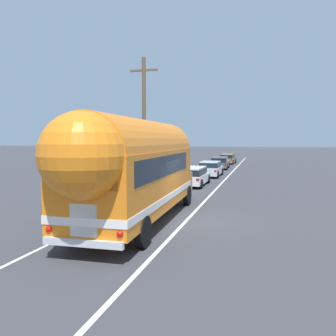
{
  "coord_description": "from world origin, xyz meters",
  "views": [
    {
      "loc": [
        2.96,
        -13.86,
        3.32
      ],
      "look_at": [
        -1.53,
        2.82,
        1.93
      ],
      "focal_mm": 37.56,
      "sensor_mm": 36.0,
      "label": 1
    }
  ],
  "objects_px": {
    "car_lead": "(193,175)",
    "painted_bus": "(135,166)",
    "car_fourth": "(228,158)",
    "car_second": "(210,168)",
    "car_third": "(220,162)",
    "utility_pole": "(144,122)"
  },
  "relations": [
    {
      "from": "car_third",
      "to": "car_fourth",
      "type": "relative_size",
      "value": 0.98
    },
    {
      "from": "painted_bus",
      "to": "car_lead",
      "type": "bearing_deg",
      "value": 90.56
    },
    {
      "from": "painted_bus",
      "to": "car_fourth",
      "type": "xyz_separation_m",
      "value": [
        0.13,
        36.04,
        -1.51
      ]
    },
    {
      "from": "car_second",
      "to": "car_lead",
      "type": "bearing_deg",
      "value": -92.57
    },
    {
      "from": "car_second",
      "to": "car_third",
      "type": "distance_m",
      "value": 8.44
    },
    {
      "from": "utility_pole",
      "to": "car_lead",
      "type": "bearing_deg",
      "value": 52.88
    },
    {
      "from": "painted_bus",
      "to": "car_second",
      "type": "height_order",
      "value": "painted_bus"
    },
    {
      "from": "car_third",
      "to": "car_fourth",
      "type": "xyz_separation_m",
      "value": [
        0.05,
        8.68,
        0.0
      ]
    },
    {
      "from": "car_lead",
      "to": "utility_pole",
      "type": "bearing_deg",
      "value": -127.12
    },
    {
      "from": "car_lead",
      "to": "car_second",
      "type": "height_order",
      "value": "same"
    },
    {
      "from": "painted_bus",
      "to": "car_lead",
      "type": "xyz_separation_m",
      "value": [
        -0.12,
        12.09,
        -1.52
      ]
    },
    {
      "from": "car_lead",
      "to": "car_fourth",
      "type": "distance_m",
      "value": 23.94
    },
    {
      "from": "utility_pole",
      "to": "car_fourth",
      "type": "height_order",
      "value": "utility_pole"
    },
    {
      "from": "car_lead",
      "to": "painted_bus",
      "type": "bearing_deg",
      "value": -89.44
    },
    {
      "from": "painted_bus",
      "to": "car_third",
      "type": "bearing_deg",
      "value": 89.84
    },
    {
      "from": "car_third",
      "to": "car_fourth",
      "type": "bearing_deg",
      "value": 89.68
    },
    {
      "from": "car_lead",
      "to": "car_second",
      "type": "relative_size",
      "value": 0.98
    },
    {
      "from": "painted_bus",
      "to": "car_second",
      "type": "distance_m",
      "value": 18.98
    },
    {
      "from": "car_third",
      "to": "car_lead",
      "type": "bearing_deg",
      "value": -90.74
    },
    {
      "from": "utility_pole",
      "to": "car_third",
      "type": "bearing_deg",
      "value": 81.68
    },
    {
      "from": "utility_pole",
      "to": "car_second",
      "type": "bearing_deg",
      "value": 74.44
    },
    {
      "from": "painted_bus",
      "to": "car_lead",
      "type": "distance_m",
      "value": 12.19
    }
  ]
}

